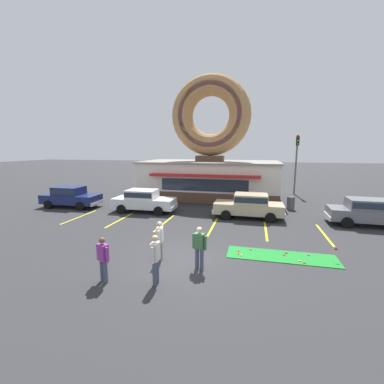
{
  "coord_description": "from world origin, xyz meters",
  "views": [
    {
      "loc": [
        2.73,
        -9.38,
        4.53
      ],
      "look_at": [
        -0.76,
        5.0,
        2.0
      ],
      "focal_mm": 24.0,
      "sensor_mm": 36.0,
      "label": 1
    }
  ],
  "objects_px": {
    "car_champagne": "(249,205)",
    "pedestrian_hooded_kid": "(160,239)",
    "golf_ball": "(258,254)",
    "pedestrian_leather_jacket_man": "(199,246)",
    "pedestrian_blue_sweater_man": "(103,257)",
    "traffic_light_pole": "(296,157)",
    "car_navy": "(70,196)",
    "car_white": "(144,200)",
    "car_grey": "(369,211)",
    "putting_flag_pin": "(335,251)",
    "pedestrian_clipboard_woman": "(155,257)",
    "trash_bin": "(291,203)"
  },
  "relations": [
    {
      "from": "car_champagne",
      "to": "pedestrian_hooded_kid",
      "type": "relative_size",
      "value": 2.78
    },
    {
      "from": "golf_ball",
      "to": "pedestrian_leather_jacket_man",
      "type": "distance_m",
      "value": 2.97
    },
    {
      "from": "golf_ball",
      "to": "pedestrian_blue_sweater_man",
      "type": "bearing_deg",
      "value": -145.71
    },
    {
      "from": "car_champagne",
      "to": "traffic_light_pole",
      "type": "distance_m",
      "value": 11.25
    },
    {
      "from": "car_navy",
      "to": "car_white",
      "type": "height_order",
      "value": "same"
    },
    {
      "from": "car_grey",
      "to": "pedestrian_hooded_kid",
      "type": "distance_m",
      "value": 12.65
    },
    {
      "from": "car_champagne",
      "to": "pedestrian_leather_jacket_man",
      "type": "distance_m",
      "value": 8.06
    },
    {
      "from": "putting_flag_pin",
      "to": "car_grey",
      "type": "height_order",
      "value": "car_grey"
    },
    {
      "from": "car_champagne",
      "to": "car_grey",
      "type": "relative_size",
      "value": 0.99
    },
    {
      "from": "car_white",
      "to": "pedestrian_blue_sweater_man",
      "type": "bearing_deg",
      "value": -73.6
    },
    {
      "from": "putting_flag_pin",
      "to": "car_grey",
      "type": "relative_size",
      "value": 0.12
    },
    {
      "from": "car_grey",
      "to": "pedestrian_hooded_kid",
      "type": "relative_size",
      "value": 2.81
    },
    {
      "from": "car_navy",
      "to": "golf_ball",
      "type": "bearing_deg",
      "value": -23.13
    },
    {
      "from": "putting_flag_pin",
      "to": "pedestrian_leather_jacket_man",
      "type": "bearing_deg",
      "value": -159.58
    },
    {
      "from": "putting_flag_pin",
      "to": "traffic_light_pole",
      "type": "xyz_separation_m",
      "value": [
        0.66,
        16.01,
        3.27
      ]
    },
    {
      "from": "putting_flag_pin",
      "to": "car_navy",
      "type": "bearing_deg",
      "value": 160.88
    },
    {
      "from": "pedestrian_clipboard_woman",
      "to": "traffic_light_pole",
      "type": "distance_m",
      "value": 20.76
    },
    {
      "from": "pedestrian_blue_sweater_man",
      "to": "car_grey",
      "type": "bearing_deg",
      "value": 39.48
    },
    {
      "from": "car_navy",
      "to": "car_grey",
      "type": "relative_size",
      "value": 1.0
    },
    {
      "from": "golf_ball",
      "to": "pedestrian_blue_sweater_man",
      "type": "xyz_separation_m",
      "value": [
        -5.15,
        -3.52,
        0.82
      ]
    },
    {
      "from": "putting_flag_pin",
      "to": "car_white",
      "type": "bearing_deg",
      "value": 151.68
    },
    {
      "from": "car_champagne",
      "to": "pedestrian_clipboard_woman",
      "type": "distance_m",
      "value": 9.71
    },
    {
      "from": "car_white",
      "to": "pedestrian_hooded_kid",
      "type": "distance_m",
      "value": 8.51
    },
    {
      "from": "car_white",
      "to": "pedestrian_blue_sweater_man",
      "type": "xyz_separation_m",
      "value": [
        2.8,
        -9.51,
        0.0
      ]
    },
    {
      "from": "golf_ball",
      "to": "traffic_light_pole",
      "type": "bearing_deg",
      "value": 77.19
    },
    {
      "from": "car_champagne",
      "to": "golf_ball",
      "type": "bearing_deg",
      "value": -85.09
    },
    {
      "from": "car_navy",
      "to": "pedestrian_hooded_kid",
      "type": "distance_m",
      "value": 12.67
    },
    {
      "from": "pedestrian_clipboard_woman",
      "to": "traffic_light_pole",
      "type": "height_order",
      "value": "traffic_light_pole"
    },
    {
      "from": "pedestrian_clipboard_woman",
      "to": "car_champagne",
      "type": "bearing_deg",
      "value": 72.89
    },
    {
      "from": "car_champagne",
      "to": "pedestrian_leather_jacket_man",
      "type": "xyz_separation_m",
      "value": [
        -1.65,
        -7.88,
        0.04
      ]
    },
    {
      "from": "putting_flag_pin",
      "to": "pedestrian_leather_jacket_man",
      "type": "relative_size",
      "value": 0.33
    },
    {
      "from": "putting_flag_pin",
      "to": "traffic_light_pole",
      "type": "relative_size",
      "value": 0.09
    },
    {
      "from": "car_grey",
      "to": "pedestrian_blue_sweater_man",
      "type": "relative_size",
      "value": 2.91
    },
    {
      "from": "golf_ball",
      "to": "car_grey",
      "type": "bearing_deg",
      "value": 43.19
    },
    {
      "from": "trash_bin",
      "to": "traffic_light_pole",
      "type": "distance_m",
      "value": 7.72
    },
    {
      "from": "pedestrian_clipboard_woman",
      "to": "pedestrian_hooded_kid",
      "type": "bearing_deg",
      "value": 106.09
    },
    {
      "from": "traffic_light_pole",
      "to": "car_grey",
      "type": "bearing_deg",
      "value": -75.13
    },
    {
      "from": "pedestrian_hooded_kid",
      "to": "car_champagne",
      "type": "bearing_deg",
      "value": 65.93
    },
    {
      "from": "trash_bin",
      "to": "car_navy",
      "type": "bearing_deg",
      "value": -169.17
    },
    {
      "from": "golf_ball",
      "to": "car_champagne",
      "type": "bearing_deg",
      "value": 94.91
    },
    {
      "from": "car_white",
      "to": "traffic_light_pole",
      "type": "bearing_deg",
      "value": 41.03
    },
    {
      "from": "pedestrian_hooded_kid",
      "to": "traffic_light_pole",
      "type": "distance_m",
      "value": 19.33
    },
    {
      "from": "golf_ball",
      "to": "traffic_light_pole",
      "type": "distance_m",
      "value": 16.92
    },
    {
      "from": "pedestrian_hooded_kid",
      "to": "pedestrian_clipboard_woman",
      "type": "relative_size",
      "value": 0.96
    },
    {
      "from": "trash_bin",
      "to": "traffic_light_pole",
      "type": "bearing_deg",
      "value": 80.18
    },
    {
      "from": "putting_flag_pin",
      "to": "car_champagne",
      "type": "xyz_separation_m",
      "value": [
        -3.52,
        5.96,
        0.43
      ]
    },
    {
      "from": "pedestrian_blue_sweater_man",
      "to": "pedestrian_hooded_kid",
      "type": "height_order",
      "value": "pedestrian_hooded_kid"
    },
    {
      "from": "car_champagne",
      "to": "car_grey",
      "type": "xyz_separation_m",
      "value": [
        6.87,
        -0.09,
        0.0
      ]
    },
    {
      "from": "pedestrian_hooded_kid",
      "to": "pedestrian_leather_jacket_man",
      "type": "relative_size",
      "value": 0.99
    },
    {
      "from": "putting_flag_pin",
      "to": "pedestrian_blue_sweater_man",
      "type": "height_order",
      "value": "pedestrian_blue_sweater_man"
    }
  ]
}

